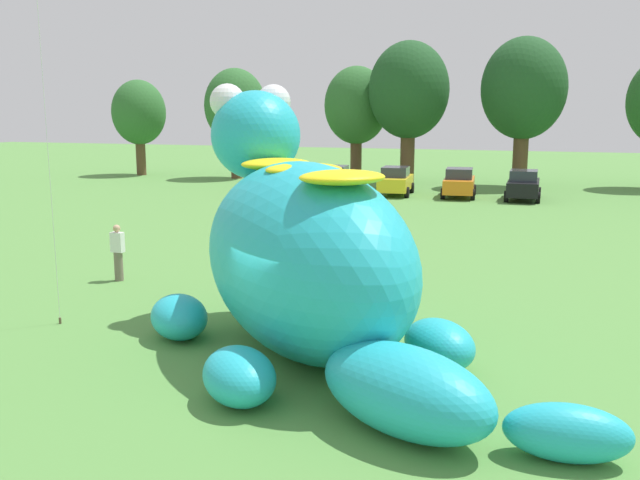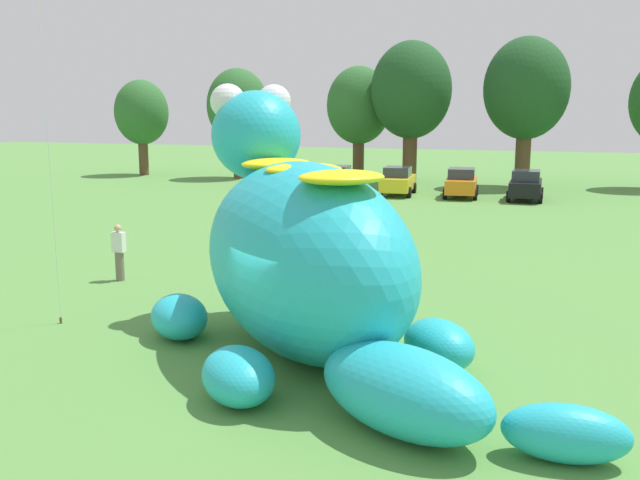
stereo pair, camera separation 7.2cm
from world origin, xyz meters
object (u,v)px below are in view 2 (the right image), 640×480
object	(u,v)px
spectator_near_inflatable	(119,253)
car_black	(526,185)
car_yellow	(398,181)
spectator_by_cars	(266,210)
giant_inflatable_creature	(305,256)
car_orange	(461,183)
car_red	(290,177)
spectator_mid_field	(373,228)
car_silver	(337,180)

from	to	relation	value
spectator_near_inflatable	car_black	bearing A→B (deg)	66.04
car_yellow	spectator_by_cars	xyz separation A→B (m)	(-2.55, -14.12, -0.01)
spectator_by_cars	car_black	bearing A→B (deg)	54.60
spectator_near_inflatable	spectator_by_cars	world-z (taller)	same
giant_inflatable_creature	car_orange	size ratio (longest dim) A/B	2.41
car_red	spectator_by_cars	bearing A→B (deg)	-72.56
car_yellow	spectator_mid_field	distance (m)	17.41
spectator_mid_field	car_yellow	bearing A→B (deg)	99.81
car_silver	car_orange	distance (m)	7.54
car_orange	car_black	bearing A→B (deg)	-2.88
car_silver	giant_inflatable_creature	bearing A→B (deg)	-73.62
spectator_mid_field	spectator_by_cars	distance (m)	6.30
spectator_near_inflatable	car_orange	bearing A→B (deg)	73.90
car_black	car_red	bearing A→B (deg)	-179.75
car_silver	car_orange	world-z (taller)	same
giant_inflatable_creature	spectator_by_cars	distance (m)	15.52
car_yellow	spectator_mid_field	bearing A→B (deg)	-80.19
giant_inflatable_creature	spectator_mid_field	bearing A→B (deg)	97.28
giant_inflatable_creature	car_yellow	size ratio (longest dim) A/B	2.41
car_silver	spectator_by_cars	size ratio (longest dim) A/B	2.50
spectator_near_inflatable	spectator_by_cars	xyz separation A→B (m)	(0.59, 9.76, 0.00)
spectator_by_cars	car_silver	bearing A→B (deg)	94.90
car_silver	car_black	distance (m)	11.18
giant_inflatable_creature	car_red	world-z (taller)	giant_inflatable_creature
car_silver	spectator_near_inflatable	world-z (taller)	car_silver
spectator_by_cars	spectator_mid_field	bearing A→B (deg)	-28.87
car_black	spectator_near_inflatable	xyz separation A→B (m)	(-10.59, -23.84, -0.01)
car_red	car_black	bearing A→B (deg)	0.25
car_yellow	car_black	xyz separation A→B (m)	(7.46, -0.04, 0.00)
car_red	spectator_near_inflatable	distance (m)	24.08
car_silver	car_orange	size ratio (longest dim) A/B	1.01
giant_inflatable_creature	car_orange	bearing A→B (deg)	91.12
car_silver	car_yellow	size ratio (longest dim) A/B	1.01
giant_inflatable_creature	spectator_near_inflatable	size ratio (longest dim) A/B	5.97
spectator_by_cars	giant_inflatable_creature	bearing A→B (deg)	-63.52
car_black	car_silver	bearing A→B (deg)	-177.45
spectator_mid_field	car_black	bearing A→B (deg)	75.31
giant_inflatable_creature	car_silver	world-z (taller)	giant_inflatable_creature
giant_inflatable_creature	car_red	bearing A→B (deg)	112.07
car_yellow	spectator_near_inflatable	size ratio (longest dim) A/B	2.47
car_orange	spectator_by_cars	size ratio (longest dim) A/B	2.48
car_red	car_yellow	world-z (taller)	same
car_red	car_silver	size ratio (longest dim) A/B	0.97
car_silver	car_orange	xyz separation A→B (m)	(7.51, 0.68, 0.00)
car_orange	spectator_mid_field	xyz separation A→B (m)	(-0.83, -17.31, -0.01)
car_orange	spectator_by_cars	world-z (taller)	car_orange
car_silver	car_yellow	xyz separation A→B (m)	(3.72, 0.54, 0.00)
car_red	spectator_mid_field	distance (m)	19.73
spectator_near_inflatable	spectator_by_cars	size ratio (longest dim) A/B	1.00
spectator_mid_field	car_red	bearing A→B (deg)	120.18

